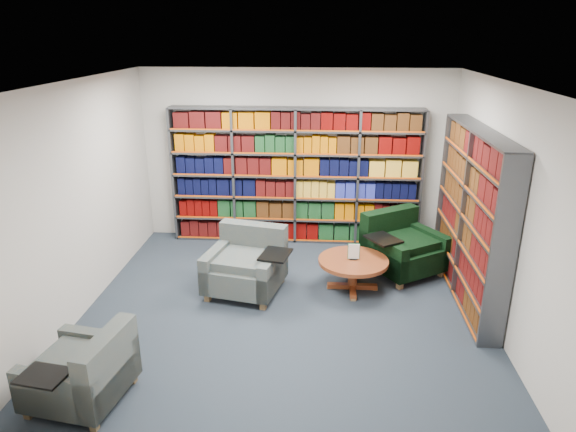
# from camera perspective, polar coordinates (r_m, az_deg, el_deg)

# --- Properties ---
(room_shell) EXTENTS (5.02, 5.02, 2.82)m
(room_shell) POSITION_cam_1_polar(r_m,az_deg,el_deg) (6.02, -0.40, 1.20)
(room_shell) COLOR #1D2630
(room_shell) RESTS_ON ground
(bookshelf_back) EXTENTS (4.00, 0.28, 2.20)m
(bookshelf_back) POSITION_cam_1_polar(r_m,az_deg,el_deg) (8.34, 0.84, 4.37)
(bookshelf_back) COLOR #47494F
(bookshelf_back) RESTS_ON ground
(bookshelf_right) EXTENTS (0.28, 2.50, 2.20)m
(bookshelf_right) POSITION_cam_1_polar(r_m,az_deg,el_deg) (6.93, 19.68, -0.08)
(bookshelf_right) COLOR #47494F
(bookshelf_right) RESTS_ON ground
(chair_teal_left) EXTENTS (1.20, 1.11, 0.85)m
(chair_teal_left) POSITION_cam_1_polar(r_m,az_deg,el_deg) (6.98, -4.51, -5.50)
(chair_teal_left) COLOR #02233F
(chair_teal_left) RESTS_ON ground
(chair_green_right) EXTENTS (1.30, 1.30, 0.86)m
(chair_green_right) POSITION_cam_1_polar(r_m,az_deg,el_deg) (7.68, 12.32, -3.47)
(chair_green_right) COLOR black
(chair_green_right) RESTS_ON ground
(chair_teal_front) EXTENTS (0.94, 1.03, 0.75)m
(chair_teal_front) POSITION_cam_1_polar(r_m,az_deg,el_deg) (5.37, -21.45, -16.02)
(chair_teal_front) COLOR #02233F
(chair_teal_front) RESTS_ON ground
(coffee_table) EXTENTS (0.94, 0.94, 0.66)m
(coffee_table) POSITION_cam_1_polar(r_m,az_deg,el_deg) (6.99, 7.25, -5.48)
(coffee_table) COLOR brown
(coffee_table) RESTS_ON ground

